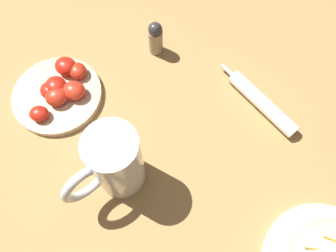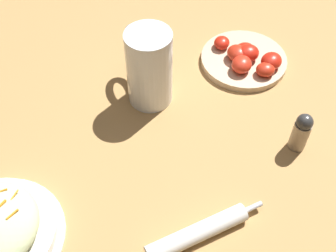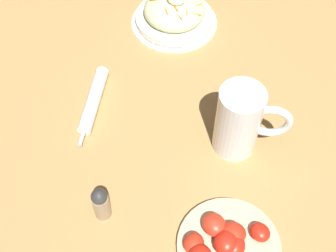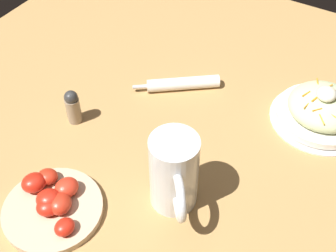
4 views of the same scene
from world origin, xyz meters
name	(u,v)px [view 2 (image 2 of 4)]	position (x,y,z in m)	size (l,w,h in m)	color
ground_plane	(165,144)	(0.00, 0.00, 0.00)	(1.43, 1.43, 0.00)	#B2844C
beer_mug	(149,71)	(0.12, 0.06, 0.07)	(0.14, 0.12, 0.17)	white
napkin_roll	(198,232)	(-0.18, -0.09, 0.02)	(0.15, 0.18, 0.03)	white
tomato_plate	(245,58)	(0.26, -0.13, 0.02)	(0.19, 0.19, 0.05)	#D1B28E
salt_shaker	(301,132)	(0.05, -0.25, 0.04)	(0.03, 0.03, 0.09)	gray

